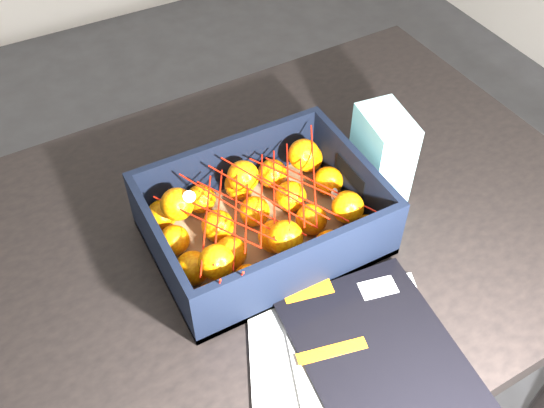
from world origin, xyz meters
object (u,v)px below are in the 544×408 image
table (259,269)px  retail_carton (382,154)px  magazine_stack (360,369)px  produce_crate (263,223)px

table → retail_carton: retail_carton is taller
table → magazine_stack: (0.01, -0.29, 0.11)m
retail_carton → produce_crate: bearing=-170.3°
table → retail_carton: bearing=-0.9°
table → produce_crate: produce_crate is taller
table → magazine_stack: 0.31m
magazine_stack → retail_carton: (0.23, 0.29, 0.07)m
produce_crate → retail_carton: bearing=2.3°
magazine_stack → retail_carton: 0.37m
produce_crate → retail_carton: size_ratio=2.24×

